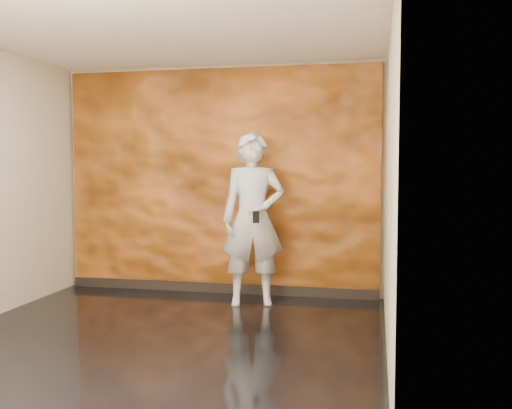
% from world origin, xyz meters
% --- Properties ---
extents(room, '(4.02, 4.02, 2.81)m').
position_xyz_m(room, '(0.00, 0.00, 1.40)').
color(room, black).
rests_on(room, ground).
extents(feature_wall, '(3.90, 0.06, 2.75)m').
position_xyz_m(feature_wall, '(0.00, 1.96, 1.38)').
color(feature_wall, orange).
rests_on(feature_wall, ground).
extents(baseboard, '(3.90, 0.04, 0.12)m').
position_xyz_m(baseboard, '(0.00, 1.92, 0.06)').
color(baseboard, black).
rests_on(baseboard, ground).
extents(man, '(0.80, 0.62, 1.94)m').
position_xyz_m(man, '(0.54, 1.44, 0.97)').
color(man, '#8E949D').
rests_on(man, ground).
extents(phone, '(0.07, 0.04, 0.13)m').
position_xyz_m(phone, '(0.63, 1.17, 1.02)').
color(phone, black).
rests_on(phone, man).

